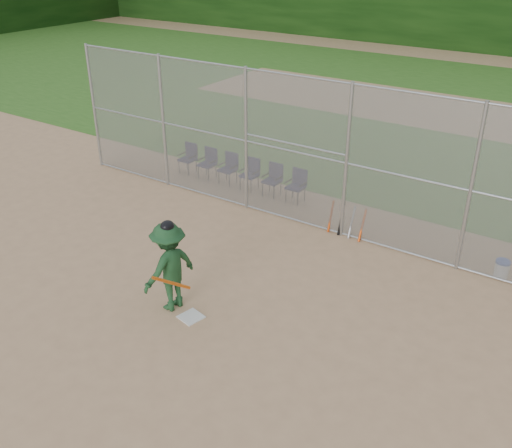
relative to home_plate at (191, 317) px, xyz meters
The scene contains 14 objects.
ground 0.06m from the home_plate, 131.47° to the right, with size 100.00×100.00×0.00m, color tan.
grass_strip 17.96m from the home_plate, 90.12° to the left, with size 100.00×100.00×0.00m, color #30621D.
dirt_patch_far 17.96m from the home_plate, 90.12° to the left, with size 24.00×24.00×0.00m, color tan.
backstop_fence 5.37m from the home_plate, 90.43° to the left, with size 16.09×0.09×4.00m.
home_plate is the anchor object (origin of this frame).
batter_at_plate 1.14m from the home_plate, behind, with size 1.08×1.42×2.04m.
water_cooler 7.12m from the home_plate, 46.40° to the left, with size 0.33×0.33×0.42m.
spare_bats 5.15m from the home_plate, 78.11° to the left, with size 0.96×0.36×0.84m.
chair_0 7.99m from the home_plate, 130.35° to the left, with size 0.54×0.52×0.96m, color #0F113A, non-canonical shape.
chair_1 7.48m from the home_plate, 125.57° to the left, with size 0.54×0.52×0.96m, color #0F113A, non-canonical shape.
chair_2 7.04m from the home_plate, 120.15° to the left, with size 0.54×0.52×0.96m, color #0F113A, non-canonical shape.
chair_3 6.67m from the home_plate, 114.06° to the left, with size 0.54×0.52×0.96m, color #0F113A, non-canonical shape.
chair_4 6.38m from the home_plate, 107.33° to the left, with size 0.54×0.52×0.96m, color #0F113A, non-canonical shape.
chair_5 6.19m from the home_plate, 100.07° to the left, with size 0.54×0.52×0.96m, color #0F113A, non-canonical shape.
Camera 1 is at (6.46, -7.14, 7.06)m, focal length 40.00 mm.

